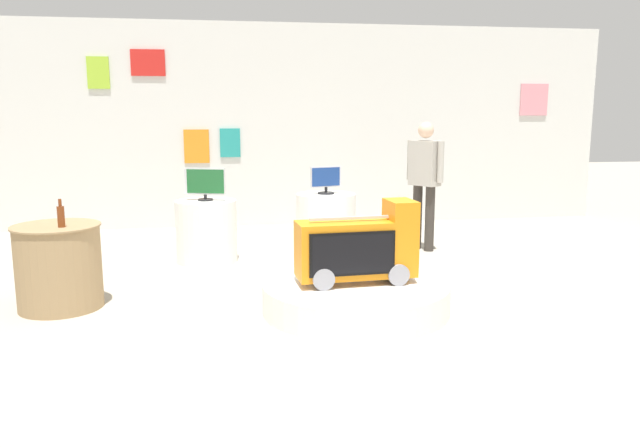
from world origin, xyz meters
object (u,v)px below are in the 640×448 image
Objects in this scene: shopper_browsing_near_truck at (425,176)px; side_table_round at (59,266)px; novelty_firetruck_tv at (358,249)px; display_pedestal_left_rear at (326,222)px; display_pedestal_center_rear at (206,231)px; tv_on_left_rear at (326,179)px; tv_on_center_rear at (205,183)px; main_display_pedestal at (355,296)px; bottle_on_side_table at (61,216)px.

side_table_round is at bearing -155.71° from shopper_browsing_near_truck.
side_table_round is at bearing 168.87° from novelty_firetruck_tv.
display_pedestal_left_rear is 1.54m from display_pedestal_center_rear.
shopper_browsing_near_truck reaches higher than tv_on_left_rear.
novelty_firetruck_tv is 2.70m from side_table_round.
shopper_browsing_near_truck is at bearing 4.53° from display_pedestal_center_rear.
tv_on_left_rear is 1.64m from display_pedestal_center_rear.
tv_on_left_rear is at bearing 35.23° from side_table_round.
tv_on_center_rear is at bearing -166.07° from display_pedestal_left_rear.
main_display_pedestal is 2.63m from tv_on_center_rear.
novelty_firetruck_tv is 1.46× the size of display_pedestal_center_rear.
display_pedestal_left_rear is at bearing 74.69° from tv_on_left_rear.
main_display_pedestal is 2.60m from tv_on_left_rear.
bottle_on_side_table is at bearing -142.37° from display_pedestal_left_rear.
shopper_browsing_near_truck is (4.02, 1.81, 0.56)m from side_table_round.
novelty_firetruck_tv reaches higher than display_pedestal_left_rear.
tv_on_center_rear is 0.29× the size of shopper_browsing_near_truck.
tv_on_center_rear is 2.75m from shopper_browsing_near_truck.
tv_on_center_rear is (-1.50, -0.37, 0.57)m from display_pedestal_left_rear.
novelty_firetruck_tv is 2.62m from bottle_on_side_table.
novelty_firetruck_tv is 2.54m from tv_on_center_rear.
bottle_on_side_table is 4.39m from shopper_browsing_near_truck.
display_pedestal_center_rear is at bearing 51.32° from side_table_round.
main_display_pedestal is 2.68m from bottle_on_side_table.
main_display_pedestal is at bearing -57.44° from tv_on_center_rear.
bottle_on_side_table reaches higher than side_table_round.
display_pedestal_center_rear is at bearing 54.99° from bottle_on_side_table.
main_display_pedestal is at bearing -57.47° from display_pedestal_center_rear.
tv_on_left_rear is 1.25m from shopper_browsing_near_truck.
tv_on_center_rear reaches higher than display_pedestal_center_rear.
tv_on_center_rear reaches higher than bottle_on_side_table.
novelty_firetruck_tv is at bearing -57.12° from display_pedestal_center_rear.
tv_on_left_rear is at bearing -105.31° from display_pedestal_left_rear.
display_pedestal_left_rear is at bearing 13.77° from display_pedestal_center_rear.
tv_on_left_rear is 3.44m from side_table_round.
tv_on_center_rear is at bearing 122.91° from novelty_firetruck_tv.
bottle_on_side_table is (-2.69, -2.07, -0.05)m from tv_on_left_rear.
novelty_firetruck_tv is 2.51m from tv_on_left_rear.
side_table_round is at bearing 124.27° from bottle_on_side_table.
side_table_round reaches higher than display_pedestal_left_rear.
display_pedestal_left_rear is at bearing 35.27° from side_table_round.
display_pedestal_left_rear is 3.03× the size of bottle_on_side_table.
main_display_pedestal is 2.27× the size of display_pedestal_center_rear.
shopper_browsing_near_truck is at bearing -6.67° from tv_on_left_rear.
bottle_on_side_table reaches higher than display_pedestal_center_rear.
shopper_browsing_near_truck is (2.74, 0.22, 0.59)m from display_pedestal_center_rear.
bottle_on_side_table is at bearing -142.41° from tv_on_left_rear.
display_pedestal_center_rear is at bearing 122.53° from main_display_pedestal.
main_display_pedestal is at bearing -93.47° from tv_on_left_rear.
bottle_on_side_table is 0.15× the size of shopper_browsing_near_truck.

